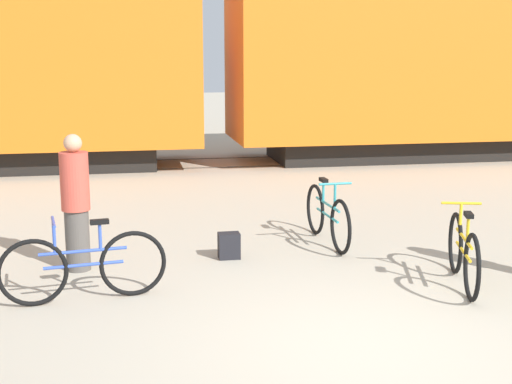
% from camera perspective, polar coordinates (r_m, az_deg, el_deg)
% --- Properties ---
extents(ground_plane, '(80.00, 80.00, 0.00)m').
position_cam_1_polar(ground_plane, '(6.82, 9.12, -11.99)').
color(ground_plane, '#B2A893').
extents(freight_train, '(54.18, 2.93, 5.32)m').
position_cam_1_polar(freight_train, '(17.06, -3.33, 11.66)').
color(freight_train, black).
rests_on(freight_train, ground_plane).
extents(rail_near, '(66.18, 0.07, 0.01)m').
position_cam_1_polar(rail_near, '(16.56, -2.90, 1.99)').
color(rail_near, '#4C4238').
rests_on(rail_near, ground_plane).
extents(rail_far, '(66.18, 0.07, 0.01)m').
position_cam_1_polar(rail_far, '(17.97, -3.52, 2.71)').
color(rail_far, '#4C4238').
rests_on(rail_far, ground_plane).
extents(bicycle_blue, '(1.79, 0.46, 0.92)m').
position_cam_1_polar(bicycle_blue, '(7.94, -13.61, -5.79)').
color(bicycle_blue, black).
rests_on(bicycle_blue, ground_plane).
extents(bicycle_yellow, '(0.57, 1.69, 0.93)m').
position_cam_1_polar(bicycle_yellow, '(8.55, 16.25, -4.68)').
color(bicycle_yellow, black).
rests_on(bicycle_yellow, ground_plane).
extents(bicycle_teal, '(0.46, 1.84, 0.93)m').
position_cam_1_polar(bicycle_teal, '(10.04, 5.72, -1.93)').
color(bicycle_teal, black).
rests_on(bicycle_teal, ground_plane).
extents(person_in_red, '(0.35, 0.35, 1.69)m').
position_cam_1_polar(person_in_red, '(8.96, -14.23, -0.86)').
color(person_in_red, '#514C47').
rests_on(person_in_red, ground_plane).
extents(backpack, '(0.28, 0.20, 0.34)m').
position_cam_1_polar(backpack, '(9.34, -2.17, -4.31)').
color(backpack, black).
rests_on(backpack, ground_plane).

